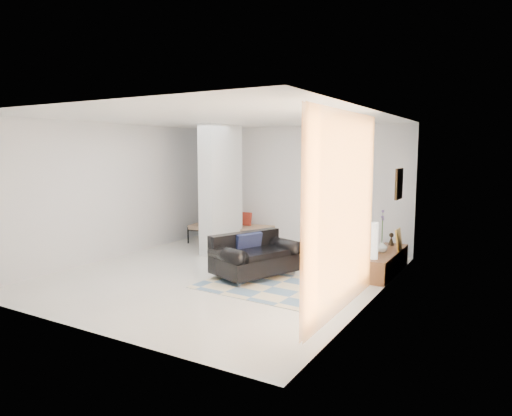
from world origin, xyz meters
The scene contains 17 objects.
floor centered at (0.00, 0.00, 0.00)m, with size 6.00×6.00×0.00m, color silver.
ceiling centered at (0.00, 0.00, 2.80)m, with size 6.00×6.00×0.00m, color white.
wall_back centered at (0.00, 3.00, 1.40)m, with size 6.00×6.00×0.00m, color silver.
wall_front centered at (0.00, -3.00, 1.40)m, with size 6.00×6.00×0.00m, color silver.
wall_left centered at (-2.75, 0.00, 1.40)m, with size 6.00×6.00×0.00m, color silver.
wall_right centered at (2.75, 0.00, 1.40)m, with size 6.00×6.00×0.00m, color silver.
partition_column centered at (-1.10, 1.60, 1.40)m, with size 0.35×1.20×2.80m, color silver.
hallway_door centered at (-2.10, 2.96, 1.02)m, with size 0.85×0.06×2.04m, color beige.
curtain centered at (2.67, -1.15, 1.45)m, with size 2.55×2.55×0.00m, color #FFA143.
wall_art centered at (2.72, 1.60, 1.65)m, with size 0.04×0.45×0.55m, color #33210E.
media_console centered at (2.52, 1.60, 0.20)m, with size 0.45×1.78×0.80m.
loveseat centered at (0.54, 0.23, 0.36)m, with size 1.37×1.73×0.76m.
daybed centered at (-1.43, 2.47, 0.41)m, with size 2.05×1.07×0.77m.
area_rug centered at (1.16, -0.22, 0.01)m, with size 2.37×1.58×0.01m, color #C4B996.
cylinder_lamp centered at (2.50, 0.93, 0.71)m, with size 0.12×0.12×0.63m, color white.
bronze_figurine centered at (2.47, 2.24, 0.52)m, with size 0.12×0.12×0.24m, color black, non-canonical shape.
vase centered at (2.47, 1.53, 0.51)m, with size 0.20×0.20×0.21m, color white.
Camera 1 is at (4.56, -6.66, 2.23)m, focal length 32.00 mm.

